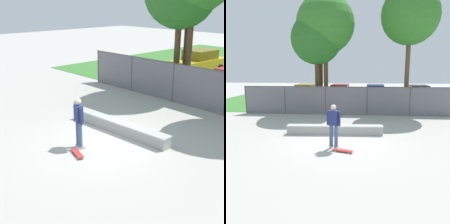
# 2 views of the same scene
# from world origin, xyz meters

# --- Properties ---
(ground_plane) EXTENTS (80.00, 80.00, 0.00)m
(ground_plane) POSITION_xyz_m (0.00, 0.00, 0.00)
(ground_plane) COLOR #ADAAA3
(grass_strip) EXTENTS (26.56, 20.00, 0.02)m
(grass_strip) POSITION_xyz_m (0.00, 16.44, 0.01)
(grass_strip) COLOR #3D7A33
(grass_strip) RESTS_ON ground
(concrete_ledge) EXTENTS (4.76, 0.71, 0.46)m
(concrete_ledge) POSITION_xyz_m (-0.32, 1.27, 0.23)
(concrete_ledge) COLOR #999993
(concrete_ledge) RESTS_ON ground
(skateboarder) EXTENTS (0.58, 0.36, 1.82)m
(skateboarder) POSITION_xyz_m (-0.17, -0.77, 1.01)
(skateboarder) COLOR beige
(skateboarder) RESTS_ON ground
(skateboard) EXTENTS (0.82, 0.42, 0.09)m
(skateboard) POSITION_xyz_m (0.24, -1.17, 0.07)
(skateboard) COLOR red
(skateboard) RESTS_ON ground
(chainlink_fence) EXTENTS (14.63, 0.07, 2.00)m
(chainlink_fence) POSITION_xyz_m (-0.00, 6.14, 1.08)
(chainlink_fence) COLOR #4C4C51
(chainlink_fence) RESTS_ON ground
(tree_near_left) EXTENTS (3.70, 3.70, 7.18)m
(tree_near_left) POSITION_xyz_m (-2.23, 7.34, 5.30)
(tree_near_left) COLOR #513823
(tree_near_left) RESTS_ON ground
(tree_near_right) EXTENTS (2.91, 2.91, 7.05)m
(tree_near_right) POSITION_xyz_m (-2.05, 7.92, 5.53)
(tree_near_right) COLOR #513823
(tree_near_right) RESTS_ON ground
(tree_mid) EXTENTS (4.20, 4.20, 8.44)m
(tree_mid) POSITION_xyz_m (-1.58, 7.48, 6.32)
(tree_mid) COLOR #513823
(tree_mid) RESTS_ON ground
(tree_far) EXTENTS (3.99, 3.99, 8.79)m
(tree_far) POSITION_xyz_m (4.29, 7.27, 6.76)
(tree_far) COLOR brown
(tree_far) RESTS_ON ground
(car_yellow) EXTENTS (2.23, 4.31, 1.66)m
(car_yellow) POSITION_xyz_m (-4.46, 12.93, 0.84)
(car_yellow) COLOR gold
(car_yellow) RESTS_ON ground
(car_red) EXTENTS (2.23, 4.31, 1.66)m
(car_red) POSITION_xyz_m (-0.96, 12.89, 0.84)
(car_red) COLOR #B21E1E
(car_red) RESTS_ON ground
(car_blue) EXTENTS (2.23, 4.31, 1.66)m
(car_blue) POSITION_xyz_m (2.50, 12.73, 0.84)
(car_blue) COLOR #233D9E
(car_blue) RESTS_ON ground
(car_black) EXTENTS (2.23, 4.31, 1.66)m
(car_black) POSITION_xyz_m (6.49, 12.25, 0.84)
(car_black) COLOR black
(car_black) RESTS_ON ground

